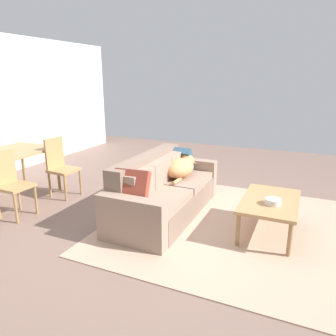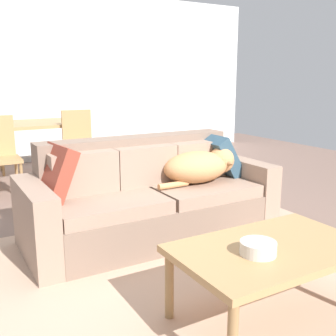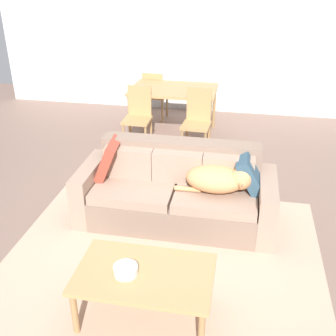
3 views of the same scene
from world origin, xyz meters
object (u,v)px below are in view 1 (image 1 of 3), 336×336
object	(u,v)px
throw_pillow_by_right_arm	(180,159)
dining_chair_near_left	(11,181)
bowl_on_coffee_table	(273,202)
dining_table	(7,156)
throw_pillow_by_left_arm	(131,188)
dining_chair_near_right	(60,165)
coffee_table	(270,203)
dog_on_left_cushion	(181,167)
couch	(163,192)

from	to	relation	value
throw_pillow_by_right_arm	dining_chair_near_left	size ratio (longest dim) A/B	0.43
bowl_on_coffee_table	dining_table	size ratio (longest dim) A/B	0.14
throw_pillow_by_left_arm	dining_chair_near_right	distance (m)	1.94
throw_pillow_by_left_arm	throw_pillow_by_right_arm	world-z (taller)	throw_pillow_by_left_arm
coffee_table	bowl_on_coffee_table	size ratio (longest dim) A/B	5.59
dog_on_left_cushion	dining_chair_near_right	size ratio (longest dim) A/B	0.83
dog_on_left_cushion	throw_pillow_by_right_arm	bearing A→B (deg)	23.57
dog_on_left_cushion	dining_chair_near_left	world-z (taller)	dining_chair_near_left
coffee_table	dining_table	xyz separation A→B (m)	(-0.47, 3.91, 0.31)
bowl_on_coffee_table	dining_chair_near_right	size ratio (longest dim) A/B	0.20
throw_pillow_by_right_arm	dining_chair_near_left	xyz separation A→B (m)	(-1.69, 1.84, -0.11)
dog_on_left_cushion	throw_pillow_by_right_arm	size ratio (longest dim) A/B	1.98
dog_on_left_cushion	coffee_table	distance (m)	1.45
dining_table	dining_chair_near_right	xyz separation A→B (m)	(0.46, -0.62, -0.18)
couch	dining_table	bearing A→B (deg)	101.10
throw_pillow_by_left_arm	dog_on_left_cushion	bearing A→B (deg)	-6.55
throw_pillow_by_left_arm	dining_chair_near_left	bearing A→B (deg)	94.29
dog_on_left_cushion	dining_table	world-z (taller)	dining_table
throw_pillow_by_left_arm	dining_chair_near_left	world-z (taller)	dining_chair_near_left
throw_pillow_by_left_arm	dining_table	bearing A→B (deg)	82.74
coffee_table	throw_pillow_by_right_arm	bearing A→B (deg)	62.62
couch	throw_pillow_by_left_arm	xyz separation A→B (m)	(-0.77, 0.05, 0.31)
couch	dining_chair_near_left	distance (m)	2.10
coffee_table	dining_chair_near_left	distance (m)	3.46
couch	throw_pillow_by_right_arm	world-z (taller)	couch
couch	bowl_on_coffee_table	world-z (taller)	couch
couch	dining_chair_near_left	world-z (taller)	dining_chair_near_left
bowl_on_coffee_table	dining_chair_near_left	distance (m)	3.47
throw_pillow_by_left_arm	bowl_on_coffee_table	xyz separation A→B (m)	(0.64, -1.55, -0.15)
throw_pillow_by_left_arm	dining_table	xyz separation A→B (m)	(0.31, 2.40, 0.07)
dining_chair_near_left	dining_chair_near_right	bearing A→B (deg)	-2.53
throw_pillow_by_left_arm	coffee_table	world-z (taller)	throw_pillow_by_left_arm
dining_chair_near_left	dining_chair_near_right	world-z (taller)	dining_chair_near_right
throw_pillow_by_left_arm	dining_chair_near_left	distance (m)	1.84
couch	dining_chair_near_right	bearing A→B (deg)	90.49
throw_pillow_by_left_arm	dining_table	size ratio (longest dim) A/B	0.32
dining_chair_near_left	couch	bearing A→B (deg)	-63.40
throw_pillow_by_right_arm	dining_table	xyz separation A→B (m)	(-1.24, 2.41, 0.09)
coffee_table	dining_chair_near_left	bearing A→B (deg)	105.26
dog_on_left_cushion	throw_pillow_by_left_arm	world-z (taller)	throw_pillow_by_left_arm
throw_pillow_by_left_arm	bowl_on_coffee_table	size ratio (longest dim) A/B	2.25
couch	bowl_on_coffee_table	size ratio (longest dim) A/B	11.07
bowl_on_coffee_table	dining_chair_near_right	bearing A→B (deg)	87.75
couch	bowl_on_coffee_table	distance (m)	1.51
dining_chair_near_left	dining_table	bearing A→B (deg)	52.80
couch	throw_pillow_by_left_arm	bearing A→B (deg)	176.32
throw_pillow_by_left_arm	bowl_on_coffee_table	world-z (taller)	throw_pillow_by_left_arm
throw_pillow_by_right_arm	dining_chair_near_right	xyz separation A→B (m)	(-0.78, 1.79, -0.10)
throw_pillow_by_left_arm	dining_table	world-z (taller)	throw_pillow_by_left_arm
bowl_on_coffee_table	dining_chair_near_left	bearing A→B (deg)	102.90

